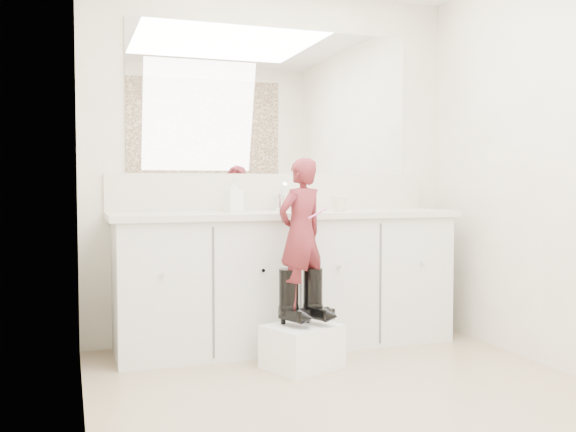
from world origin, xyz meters
name	(u,v)px	position (x,y,z in m)	size (l,w,h in m)	color
floor	(368,406)	(0.00, 0.00, 0.00)	(3.00, 3.00, 0.00)	#968562
wall_back	(273,165)	(0.00, 1.50, 1.20)	(2.60, 2.60, 0.00)	beige
wall_left	(82,152)	(-1.30, 0.00, 1.20)	(3.00, 3.00, 0.00)	beige
vanity_cabinet	(286,282)	(0.00, 1.23, 0.42)	(2.20, 0.55, 0.85)	silver
countertop	(287,215)	(0.00, 1.21, 0.87)	(2.28, 0.58, 0.04)	beige
backsplash	(274,192)	(0.00, 1.49, 1.02)	(2.28, 0.03, 0.25)	beige
mirror	(274,101)	(0.00, 1.49, 1.64)	(2.00, 0.02, 1.00)	white
faucet	(279,203)	(0.00, 1.38, 0.94)	(0.08, 0.08, 0.10)	silver
cup	(339,203)	(0.35, 1.15, 0.94)	(0.11, 0.11, 0.10)	beige
soap_bottle	(234,195)	(-0.34, 1.28, 1.00)	(0.10, 0.10, 0.21)	white
step_stool	(302,346)	(-0.08, 0.70, 0.13)	(0.39, 0.33, 0.25)	white
boot_left	(289,297)	(-0.16, 0.72, 0.42)	(0.12, 0.22, 0.33)	black
boot_right	(313,296)	(-0.01, 0.72, 0.42)	(0.12, 0.22, 0.33)	black
toddler	(301,233)	(-0.08, 0.72, 0.79)	(0.32, 0.21, 0.87)	#A5333F
toothbrush	(317,214)	(-0.01, 0.64, 0.90)	(0.01, 0.01, 0.14)	#CC4F9A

